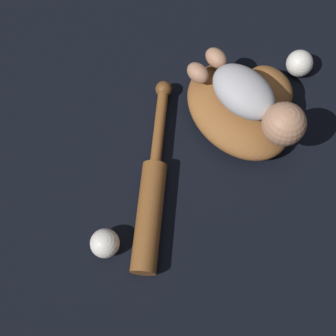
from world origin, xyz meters
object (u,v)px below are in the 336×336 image
at_px(baseball_bat, 152,194).
at_px(baseball_spare, 300,63).
at_px(baseball, 105,243).
at_px(baseball_glove, 244,107).
at_px(baby_figure, 254,101).

relative_size(baseball_bat, baseball_spare, 6.23).
bearing_deg(baseball, baseball_glove, 83.36).
xyz_separation_m(baseball_glove, baseball_bat, (-0.05, -0.33, -0.02)).
relative_size(baseball_glove, baseball, 5.14).
relative_size(baseball_glove, baseball_bat, 0.79).
height_order(baseball_glove, baseball_spare, baseball_glove).
xyz_separation_m(baby_figure, baseball, (-0.09, -0.47, -0.11)).
relative_size(baby_figure, baseball_bat, 0.74).
bearing_deg(baseball_spare, baseball_bat, -99.40).
relative_size(baseball_glove, baseball_spare, 4.90).
bearing_deg(baseball_glove, baseball_bat, -97.91).
bearing_deg(baseball_bat, baby_figure, 76.16).
distance_m(baseball_glove, baseball, 0.50).
relative_size(baby_figure, baseball, 4.85).
xyz_separation_m(baseball_bat, baseball_spare, (0.09, 0.54, 0.01)).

